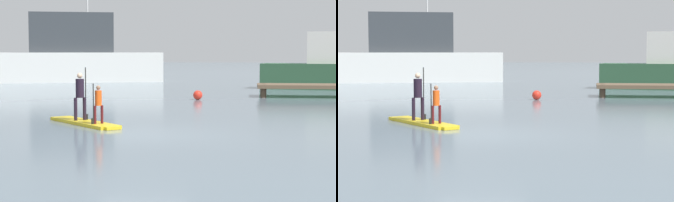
# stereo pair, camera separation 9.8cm
# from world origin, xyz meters

# --- Properties ---
(ground_plane) EXTENTS (240.00, 240.00, 0.00)m
(ground_plane) POSITION_xyz_m (0.00, 0.00, 0.00)
(ground_plane) COLOR slate
(paddleboard_near) EXTENTS (2.90, 3.12, 0.10)m
(paddleboard_near) POSITION_xyz_m (-2.15, 2.20, 0.05)
(paddleboard_near) COLOR gold
(paddleboard_near) RESTS_ON ground
(paddler_adult) EXTENTS (0.40, 0.38, 1.68)m
(paddler_adult) POSITION_xyz_m (-2.37, 2.46, 0.96)
(paddler_adult) COLOR black
(paddler_adult) RESTS_ON paddleboard_near
(paddler_child_solo) EXTENTS (0.33, 0.32, 1.22)m
(paddler_child_solo) POSITION_xyz_m (-1.56, 1.54, 0.75)
(paddler_child_solo) COLOR #4C1419
(paddler_child_solo) RESTS_ON paddleboard_near
(fishing_boat_white_large) EXTENTS (15.07, 8.02, 12.81)m
(fishing_boat_white_large) POSITION_xyz_m (-10.87, 29.54, 1.85)
(fishing_boat_white_large) COLOR silver
(fishing_boat_white_large) RESTS_ON ground
(mooring_buoy_near) EXTENTS (0.44, 0.44, 0.44)m
(mooring_buoy_near) POSITION_xyz_m (0.51, 12.84, 0.22)
(mooring_buoy_near) COLOR red
(mooring_buoy_near) RESTS_ON ground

